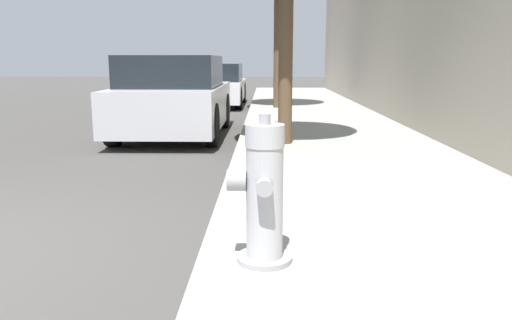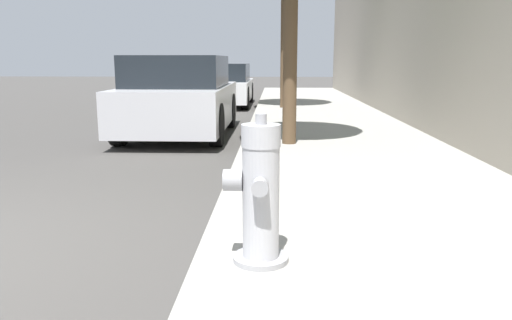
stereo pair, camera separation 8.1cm
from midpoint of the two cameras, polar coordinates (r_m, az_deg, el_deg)
name	(u,v)px [view 2 (the right image)]	position (r m, az deg, el deg)	size (l,w,h in m)	color
sidewalk_slab	(429,261)	(3.62, 19.83, -10.78)	(3.12, 40.00, 0.15)	#99968E
fire_hydrant	(260,195)	(3.08, 1.18, -4.06)	(0.41, 0.42, 0.93)	#97979C
parked_car_near	(180,97)	(9.43, -8.46, 7.08)	(1.83, 3.83, 1.48)	#B7B7BC
parked_car_mid	(223,85)	(15.71, -3.64, 8.52)	(1.74, 4.06, 1.29)	silver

